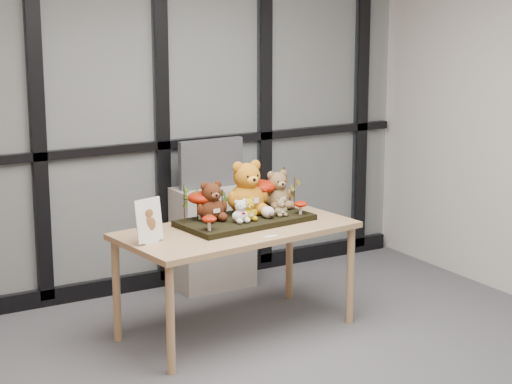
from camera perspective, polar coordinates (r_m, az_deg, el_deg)
room_shell at (r=4.20m, az=2.48°, el=5.94°), size 5.00×5.00×5.00m
glass_partition at (r=6.44m, az=-9.52°, el=5.76°), size 4.90×0.06×2.78m
display_table at (r=5.80m, az=-1.23°, el=-2.84°), size 1.54×0.90×0.69m
diorama_tray at (r=5.88m, az=-0.67°, el=-1.76°), size 0.89×0.52×0.04m
bear_pooh_yellow at (r=5.94m, az=-0.59°, el=0.45°), size 0.32×0.30×0.38m
bear_brown_medium at (r=5.79m, az=-2.78°, el=-0.42°), size 0.23×0.21×0.28m
bear_tan_back at (r=6.10m, az=1.30°, el=0.28°), size 0.23×0.22×0.28m
bear_small_yellow at (r=5.79m, az=-0.49°, el=-0.99°), size 0.14×0.13×0.16m
bear_white_bow at (r=5.75m, az=-0.96°, el=-1.09°), size 0.14×0.12×0.16m
bear_beige_small at (r=5.91m, az=1.51°, el=-0.90°), size 0.10×0.10×0.12m
plush_cream_hedgehog at (r=5.86m, az=0.73°, el=-1.21°), size 0.07×0.06×0.08m
mushroom_back_left at (r=5.83m, az=-3.38°, el=-0.73°), size 0.18×0.18×0.20m
mushroom_back_right at (r=6.06m, az=0.29°, el=-0.09°), size 0.20×0.20×0.22m
mushroom_front_left at (r=5.57m, az=-2.89°, el=-1.87°), size 0.09×0.09×0.10m
mushroom_front_right at (r=5.96m, az=2.76°, el=-0.93°), size 0.09×0.09×0.09m
sprig_green_far_left at (r=5.73m, az=-4.44°, el=-0.73°), size 0.05×0.05×0.25m
sprig_green_mid_left at (r=5.84m, az=-3.62°, el=-0.70°), size 0.05×0.05×0.20m
sprig_dry_far_right at (r=6.15m, az=1.73°, el=0.32°), size 0.05×0.05×0.27m
sprig_dry_mid_right at (r=6.07m, az=2.37°, el=-0.09°), size 0.05×0.05×0.22m
sprig_green_centre at (r=5.95m, az=-2.10°, el=-0.61°), size 0.05×0.05×0.16m
sign_holder at (r=5.45m, az=-6.60°, el=-1.91°), size 0.19×0.09×0.27m
label_card at (r=5.58m, az=0.91°, el=-2.74°), size 0.08×0.03×0.00m
cabinet at (r=6.75m, az=-2.66°, el=-2.81°), size 0.56×0.33×0.74m
monitor at (r=6.64m, az=-2.79°, el=1.77°), size 0.49×0.05×0.35m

